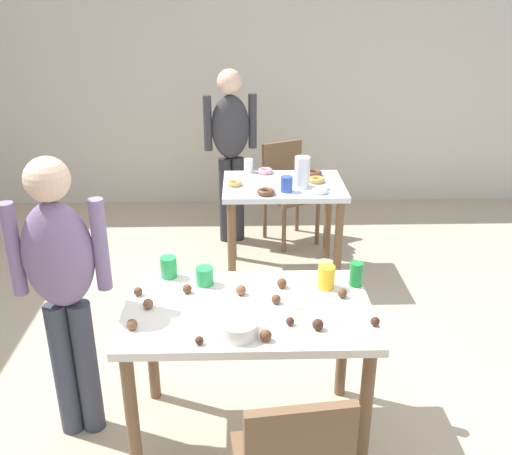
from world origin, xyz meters
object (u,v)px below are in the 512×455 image
object	(u,v)px
dining_table_near	(248,327)
chair_far_table	(287,186)
person_adult_far	(231,142)
soda_can	(356,274)
dining_table_far	(283,200)
mixing_bowl	(238,328)
person_girl_near	(62,280)
pitcher_far	(302,172)

from	to	relation	value
dining_table_near	chair_far_table	world-z (taller)	chair_far_table
person_adult_far	soda_can	xyz separation A→B (m)	(0.65, -2.23, -0.09)
dining_table_far	mixing_bowl	size ratio (longest dim) A/B	5.12
dining_table_far	mixing_bowl	world-z (taller)	mixing_bowl
dining_table_near	mixing_bowl	size ratio (longest dim) A/B	6.53
dining_table_near	person_girl_near	xyz separation A→B (m)	(-0.86, 0.06, 0.23)
person_adult_far	soda_can	size ratio (longest dim) A/B	12.33
chair_far_table	dining_table_near	bearing A→B (deg)	-98.74
soda_can	pitcher_far	bearing A→B (deg)	94.56
dining_table_far	soda_can	distance (m)	1.60
pitcher_far	soda_can	bearing A→B (deg)	-85.44
dining_table_near	person_adult_far	xyz separation A→B (m)	(-0.11, 2.42, 0.26)
mixing_bowl	soda_can	bearing A→B (deg)	35.83
dining_table_near	dining_table_far	bearing A→B (deg)	80.65
dining_table_near	person_adult_far	distance (m)	2.44
person_girl_near	person_adult_far	size ratio (longest dim) A/B	0.97
chair_far_table	soda_can	world-z (taller)	soda_can
mixing_bowl	chair_far_table	bearing A→B (deg)	81.10
dining_table_near	pitcher_far	distance (m)	1.75
person_girl_near	mixing_bowl	distance (m)	0.87
chair_far_table	soda_can	size ratio (longest dim) A/B	7.13
soda_can	dining_table_near	bearing A→B (deg)	-160.26
person_girl_near	soda_can	distance (m)	1.40
dining_table_near	pitcher_far	xyz separation A→B (m)	(0.42, 1.68, 0.22)
person_adult_far	dining_table_near	bearing A→B (deg)	-87.32
dining_table_far	person_adult_far	size ratio (longest dim) A/B	0.60
pitcher_far	person_adult_far	bearing A→B (deg)	125.92
dining_table_far	chair_far_table	xyz separation A→B (m)	(0.09, 0.68, -0.12)
chair_far_table	person_adult_far	distance (m)	0.63
soda_can	person_girl_near	bearing A→B (deg)	-174.49
mixing_bowl	dining_table_far	bearing A→B (deg)	80.51
person_girl_near	person_adult_far	world-z (taller)	person_adult_far
dining_table_far	person_adult_far	xyz separation A→B (m)	(-0.40, 0.65, 0.28)
dining_table_far	person_adult_far	distance (m)	0.82
person_adult_far	pitcher_far	size ratio (longest dim) A/B	6.57
dining_table_far	person_girl_near	bearing A→B (deg)	-123.91
dining_table_near	pitcher_far	world-z (taller)	pitcher_far
chair_far_table	person_adult_far	world-z (taller)	person_adult_far
dining_table_near	pitcher_far	size ratio (longest dim) A/B	5.04
chair_far_table	pitcher_far	world-z (taller)	pitcher_far
chair_far_table	mixing_bowl	xyz separation A→B (m)	(-0.42, -2.67, 0.29)
dining_table_near	soda_can	world-z (taller)	soda_can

